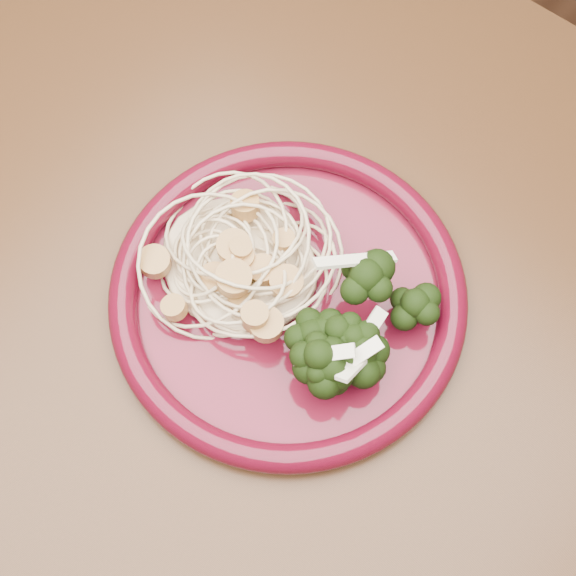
{
  "coord_description": "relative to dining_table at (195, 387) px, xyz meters",
  "views": [
    {
      "loc": [
        0.17,
        -0.1,
        1.25
      ],
      "look_at": [
        0.04,
        0.07,
        0.77
      ],
      "focal_mm": 50.0,
      "sensor_mm": 36.0,
      "label": 1
    }
  ],
  "objects": [
    {
      "name": "dinner_plate",
      "position": [
        0.04,
        0.07,
        0.11
      ],
      "size": [
        0.26,
        0.26,
        0.02
      ],
      "rotation": [
        0.0,
        0.0,
        0.08
      ],
      "color": "#540C1C",
      "rests_on": "dining_table"
    },
    {
      "name": "onion_garnish",
      "position": [
        0.09,
        0.07,
        0.16
      ],
      "size": [
        0.06,
        0.09,
        0.05
      ],
      "primitive_type": null,
      "rotation": [
        0.0,
        0.0,
        0.08
      ],
      "color": "white",
      "rests_on": "broccoli_pile"
    },
    {
      "name": "dining_table",
      "position": [
        0.0,
        0.0,
        0.0
      ],
      "size": [
        1.2,
        0.8,
        0.75
      ],
      "color": "#472814",
      "rests_on": "ground"
    },
    {
      "name": "broccoli_pile",
      "position": [
        0.09,
        0.07,
        0.13
      ],
      "size": [
        0.09,
        0.14,
        0.05
      ],
      "primitive_type": "ellipsoid",
      "rotation": [
        0.0,
        0.0,
        0.08
      ],
      "color": "black",
      "rests_on": "dinner_plate"
    },
    {
      "name": "scallop_cluster",
      "position": [
        -0.0,
        0.07,
        0.15
      ],
      "size": [
        0.12,
        0.12,
        0.04
      ],
      "primitive_type": null,
      "rotation": [
        0.0,
        0.0,
        0.08
      ],
      "color": "#BF8C49",
      "rests_on": "spaghetti_pile"
    },
    {
      "name": "spaghetti_pile",
      "position": [
        -0.0,
        0.07,
        0.12
      ],
      "size": [
        0.12,
        0.11,
        0.03
      ],
      "primitive_type": "ellipsoid",
      "rotation": [
        0.0,
        0.0,
        0.08
      ],
      "color": "beige",
      "rests_on": "dinner_plate"
    }
  ]
}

